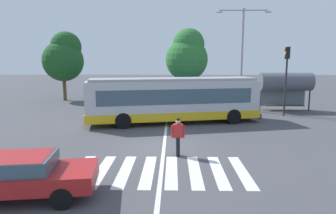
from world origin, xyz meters
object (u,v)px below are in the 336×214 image
pedestrian_crossing_street (178,135)px  parked_car_silver (210,95)px  traffic_light_far_corner (286,70)px  city_transit_bus (173,100)px  bus_stop_shelter (286,82)px  background_tree_right (187,55)px  parked_car_teal (158,94)px  foreground_sedan (19,174)px  parked_car_blue (184,95)px  background_tree_left (64,57)px  twin_arm_street_lamp (242,48)px

pedestrian_crossing_street → parked_car_silver: size_ratio=0.38×
pedestrian_crossing_street → traffic_light_far_corner: traffic_light_far_corner is taller
city_transit_bus → bus_stop_shelter: bus_stop_shelter is taller
background_tree_right → city_transit_bus: bearing=-96.5°
traffic_light_far_corner → parked_car_silver: bearing=121.7°
parked_car_teal → foreground_sedan: bearing=-98.0°
pedestrian_crossing_street → background_tree_right: size_ratio=0.22×
parked_car_blue → bus_stop_shelter: 10.05m
parked_car_teal → traffic_light_far_corner: 13.17m
pedestrian_crossing_street → foreground_sedan: bearing=-139.8°
parked_car_blue → parked_car_silver: 2.67m
pedestrian_crossing_street → parked_car_blue: 17.59m
bus_stop_shelter → background_tree_left: (-21.13, 6.41, 2.23)m
city_transit_bus → bus_stop_shelter: bearing=28.1°
foreground_sedan → background_tree_right: size_ratio=0.60×
parked_car_teal → parked_car_blue: bearing=-4.7°
background_tree_left → bus_stop_shelter: bearing=-16.9°
parked_car_blue → twin_arm_street_lamp: twin_arm_street_lamp is taller
pedestrian_crossing_street → parked_car_blue: bearing=87.0°
foreground_sedan → parked_car_blue: same height
foreground_sedan → background_tree_right: 26.03m
foreground_sedan → twin_arm_street_lamp: twin_arm_street_lamp is taller
pedestrian_crossing_street → twin_arm_street_lamp: size_ratio=0.20×
foreground_sedan → bus_stop_shelter: size_ratio=1.10×
background_tree_left → background_tree_right: bearing=9.4°
parked_car_silver → twin_arm_street_lamp: bearing=-70.5°
bus_stop_shelter → twin_arm_street_lamp: (-3.76, 0.03, 2.83)m
background_tree_left → background_tree_right: 13.39m
foreground_sedan → parked_car_blue: bearing=75.0°
foreground_sedan → parked_car_teal: same height
background_tree_left → pedestrian_crossing_street: bearing=-57.5°
parked_car_blue → parked_car_teal: bearing=175.3°
parked_car_blue → background_tree_left: bearing=175.2°
city_transit_bus → parked_car_teal: (-1.61, 10.64, -0.82)m
parked_car_blue → city_transit_bus: bearing=-96.2°
parked_car_silver → background_tree_left: 15.97m
city_transit_bus → parked_car_blue: bearing=83.8°
twin_arm_street_lamp → parked_car_blue: bearing=130.7°
twin_arm_street_lamp → background_tree_left: (-17.37, 6.39, -0.60)m
background_tree_left → parked_car_blue: bearing=-4.8°
parked_car_blue → twin_arm_street_lamp: size_ratio=0.54×
city_transit_bus → parked_car_blue: size_ratio=2.64×
traffic_light_far_corner → bus_stop_shelter: traffic_light_far_corner is taller
parked_car_silver → foreground_sedan: bearing=-111.3°
city_transit_bus → parked_car_teal: 10.79m
foreground_sedan → traffic_light_far_corner: size_ratio=0.90×
parked_car_blue → bus_stop_shelter: bus_stop_shelter is taller
traffic_light_far_corner → background_tree_left: size_ratio=0.72×
city_transit_bus → traffic_light_far_corner: (8.58, 2.74, 1.90)m
bus_stop_shelter → foreground_sedan: bearing=-130.9°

